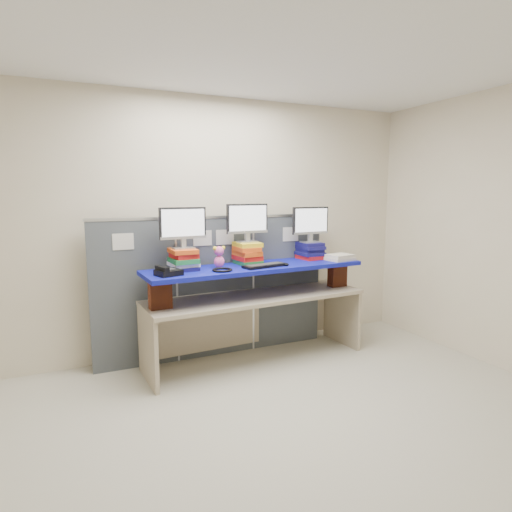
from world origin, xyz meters
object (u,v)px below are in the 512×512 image
blue_board (256,268)px  monitor_right (311,222)px  desk (256,308)px  monitor_center (247,221)px  desk_phone (168,272)px  monitor_left (183,225)px  keyboard (265,266)px

blue_board → monitor_right: (0.75, 0.17, 0.44)m
desk → blue_board: bearing=-3.6°
blue_board → monitor_center: 0.50m
desk → monitor_right: 1.16m
blue_board → desk: bearing=176.4°
blue_board → desk_phone: desk_phone is taller
monitor_center → desk_phone: 1.04m
desk → desk_phone: desk_phone is taller
monitor_left → monitor_center: monitor_center is taller
blue_board → keyboard: size_ratio=4.69×
monitor_right → desk_phone: size_ratio=1.82×
blue_board → monitor_center: bearing=108.4°
monitor_center → desk: bearing=-71.6°
monitor_left → blue_board: bearing=-9.1°
monitor_left → keyboard: (0.79, -0.18, -0.42)m
monitor_center → keyboard: (0.10, -0.23, -0.45)m
blue_board → monitor_right: 0.88m
blue_board → monitor_right: bearing=8.9°
desk_phone → monitor_left: bearing=31.0°
keyboard → blue_board: bearing=102.6°
monitor_right → keyboard: (-0.70, -0.28, -0.40)m
monitor_center → monitor_right: 0.80m
desk → monitor_left: bearing=170.9°
monitor_left → keyboard: 0.92m
blue_board → desk_phone: size_ratio=9.09×
desk_phone → desk: bearing=-6.9°
blue_board → desk_phone: bearing=-174.1°
monitor_right → monitor_center: bearing=180.0°
monitor_center → keyboard: 0.51m
monitor_left → desk: bearing=-9.1°
monitor_right → blue_board: bearing=-171.1°
monitor_right → desk: bearing=-171.1°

